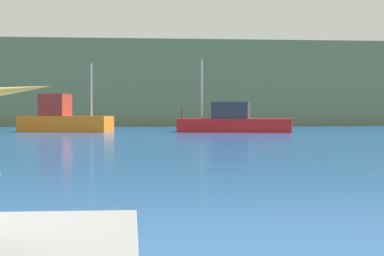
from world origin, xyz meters
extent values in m
cube|color=#6B7A51|center=(0.00, 65.42, 4.23)|extent=(140.00, 14.98, 8.46)
cone|color=gold|center=(2.04, -1.06, 1.41)|extent=(0.40, 0.20, 0.10)
cube|color=orange|center=(-1.89, 40.37, 0.54)|extent=(6.63, 3.84, 1.08)
cube|color=maroon|center=(-2.60, 40.61, 1.84)|extent=(2.21, 2.15, 1.51)
cylinder|color=#B2B2B2|center=(-0.09, 39.78, 2.86)|extent=(0.12, 0.12, 3.55)
cube|color=red|center=(9.58, 38.77, 0.45)|extent=(7.99, 4.39, 0.91)
cube|color=#2D333D|center=(9.31, 38.84, 1.47)|extent=(2.91, 2.74, 1.12)
cylinder|color=#B2B2B2|center=(7.38, 39.35, 2.92)|extent=(0.12, 0.12, 4.03)
cylinder|color=#3F382D|center=(6.05, 39.69, 1.26)|extent=(0.10, 0.10, 0.70)
camera|label=1|loc=(2.60, -4.28, 1.30)|focal=60.39mm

